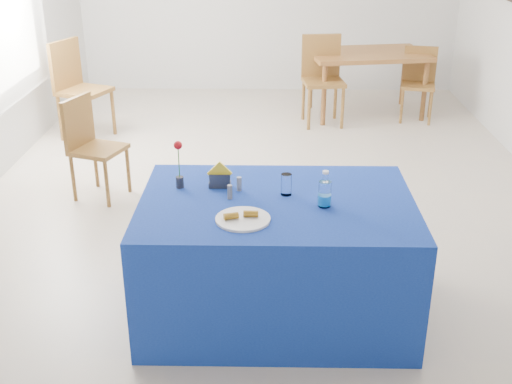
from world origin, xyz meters
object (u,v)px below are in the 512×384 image
at_px(oak_table, 368,59).
at_px(chair_win_b, 76,82).
at_px(water_bottle, 325,195).
at_px(plate, 243,219).
at_px(blue_table, 276,257).
at_px(chair_bg_right, 419,78).
at_px(chair_win_a, 90,141).
at_px(chair_bg_left, 322,73).

height_order(oak_table, chair_win_b, chair_win_b).
bearing_deg(water_bottle, plate, -157.10).
bearing_deg(blue_table, chair_win_b, 122.49).
relative_size(blue_table, chair_win_b, 1.53).
distance_m(chair_bg_right, chair_win_a, 4.00).
distance_m(blue_table, chair_bg_right, 4.38).
height_order(chair_bg_left, chair_win_a, chair_bg_left).
height_order(plate, chair_bg_left, chair_bg_left).
xyz_separation_m(blue_table, chair_bg_left, (0.56, 3.88, 0.20)).
height_order(oak_table, chair_bg_right, chair_bg_right).
bearing_deg(chair_bg_left, blue_table, -105.07).
bearing_deg(chair_win_b, water_bottle, -122.87).
xyz_separation_m(plate, chair_bg_right, (1.89, 4.29, -0.28)).
bearing_deg(water_bottle, blue_table, 164.89).
relative_size(plate, oak_table, 0.20).
relative_size(water_bottle, chair_win_b, 0.21).
relative_size(oak_table, chair_bg_right, 1.75).
xyz_separation_m(chair_win_a, chair_win_b, (-0.54, 1.57, 0.10)).
relative_size(water_bottle, chair_win_a, 0.25).
height_order(water_bottle, chair_bg_left, chair_bg_left).
height_order(water_bottle, chair_win_a, water_bottle).
bearing_deg(water_bottle, chair_bg_right, 70.70).
height_order(blue_table, chair_bg_left, chair_bg_left).
bearing_deg(chair_win_b, oak_table, -52.52).
bearing_deg(chair_bg_right, chair_bg_left, -160.24).
xyz_separation_m(oak_table, chair_win_a, (-2.69, -2.46, -0.17)).
height_order(water_bottle, chair_bg_right, water_bottle).
relative_size(water_bottle, chair_bg_left, 0.22).
xyz_separation_m(blue_table, oak_table, (1.12, 4.20, 0.30)).
xyz_separation_m(plate, chair_win_a, (-1.38, 2.00, -0.26)).
distance_m(plate, blue_table, 0.51).
xyz_separation_m(plate, chair_bg_left, (0.75, 4.15, -0.19)).
xyz_separation_m(blue_table, water_bottle, (0.27, -0.07, 0.45)).
bearing_deg(chair_win_a, water_bottle, -114.51).
bearing_deg(chair_bg_right, blue_table, -100.46).
bearing_deg(chair_win_a, oak_table, -27.43).
xyz_separation_m(blue_table, chair_win_a, (-1.57, 1.73, 0.12)).
relative_size(oak_table, chair_win_b, 1.42).
distance_m(plate, chair_bg_right, 4.70).
bearing_deg(blue_table, water_bottle, -15.11).
bearing_deg(water_bottle, chair_bg_left, 85.74).
distance_m(water_bottle, oak_table, 4.36).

